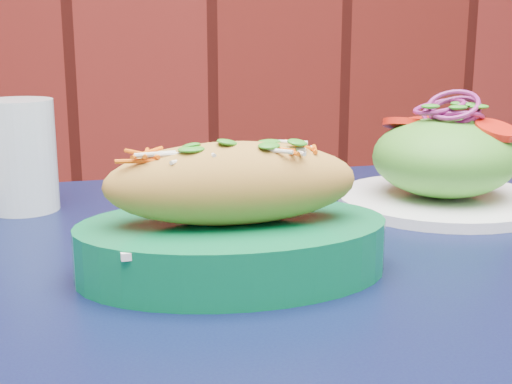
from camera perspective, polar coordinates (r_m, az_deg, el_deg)
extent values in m
cube|color=black|center=(0.66, 3.56, -6.80)|extent=(0.85, 0.85, 0.03)
cube|color=white|center=(0.61, -1.89, -2.77)|extent=(0.21, 0.14, 0.01)
ellipsoid|color=#BD903C|center=(0.60, -1.92, 0.72)|extent=(0.22, 0.08, 0.07)
cylinder|color=white|center=(0.88, 14.61, -0.64)|extent=(0.25, 0.25, 0.01)
ellipsoid|color=#4C992D|center=(0.87, 14.81, 2.70)|extent=(0.17, 0.17, 0.09)
cylinder|color=red|center=(0.85, 18.66, 5.06)|extent=(0.05, 0.05, 0.01)
cylinder|color=red|center=(0.88, 11.71, 5.69)|extent=(0.05, 0.05, 0.01)
cylinder|color=red|center=(0.91, 13.61, 5.85)|extent=(0.05, 0.05, 0.01)
torus|color=#811C66|center=(0.86, 15.01, 6.05)|extent=(0.06, 0.06, 0.01)
torus|color=#811C66|center=(0.86, 15.03, 6.31)|extent=(0.06, 0.06, 0.01)
torus|color=#811C66|center=(0.86, 15.04, 6.58)|extent=(0.06, 0.06, 0.01)
torus|color=#811C66|center=(0.86, 15.06, 6.84)|extent=(0.06, 0.06, 0.01)
torus|color=#811C66|center=(0.86, 15.08, 7.10)|extent=(0.06, 0.06, 0.01)
cylinder|color=silver|center=(0.86, -18.27, 2.78)|extent=(0.08, 0.08, 0.13)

